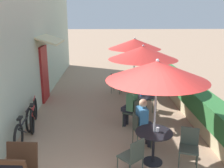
% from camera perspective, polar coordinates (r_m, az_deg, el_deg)
% --- Properties ---
extents(cafe_facade_wall, '(0.98, 13.06, 4.20)m').
position_cam_1_polar(cafe_facade_wall, '(10.24, -15.77, 8.62)').
color(cafe_facade_wall, '#B2C1AD').
rests_on(cafe_facade_wall, ground_plane).
extents(planter_hedge, '(0.60, 12.06, 1.01)m').
position_cam_1_polar(planter_hedge, '(10.66, 13.76, 0.49)').
color(planter_hedge, tan).
rests_on(planter_hedge, ground_plane).
extents(patio_table_near, '(0.81, 0.81, 0.75)m').
position_cam_1_polar(patio_table_near, '(5.68, 9.50, -12.46)').
color(patio_table_near, black).
rests_on(patio_table_near, ground_plane).
extents(patio_umbrella_near, '(2.11, 2.11, 2.35)m').
position_cam_1_polar(patio_umbrella_near, '(5.15, 10.26, 3.00)').
color(patio_umbrella_near, '#B7B7BC').
rests_on(patio_umbrella_near, ground_plane).
extents(cafe_chair_near_left, '(0.47, 0.47, 0.87)m').
position_cam_1_polar(cafe_chair_near_left, '(6.29, 6.27, -9.84)').
color(cafe_chair_near_left, '#384238').
rests_on(cafe_chair_near_left, ground_plane).
extents(seated_patron_near_left, '(0.45, 0.39, 1.25)m').
position_cam_1_polar(seated_patron_near_left, '(6.26, 7.30, -8.31)').
color(seated_patron_near_left, '#23232D').
rests_on(seated_patron_near_left, ground_plane).
extents(cafe_chair_near_right, '(0.56, 0.56, 0.87)m').
position_cam_1_polar(cafe_chair_near_right, '(5.15, 4.84, -15.91)').
color(cafe_chair_near_right, '#384238').
rests_on(cafe_chair_near_right, ground_plane).
extents(cafe_chair_near_back, '(0.51, 0.51, 0.87)m').
position_cam_1_polar(cafe_chair_near_back, '(5.73, 17.19, -13.14)').
color(cafe_chair_near_back, '#384238').
rests_on(cafe_chair_near_back, ground_plane).
extents(coffee_cup_near, '(0.07, 0.07, 0.09)m').
position_cam_1_polar(coffee_cup_near, '(5.60, 10.38, -10.19)').
color(coffee_cup_near, white).
rests_on(coffee_cup_near, patio_table_near).
extents(patio_table_mid, '(0.81, 0.81, 0.75)m').
position_cam_1_polar(patio_table_mid, '(8.00, 6.73, -3.97)').
color(patio_table_mid, black).
rests_on(patio_table_mid, ground_plane).
extents(patio_umbrella_mid, '(2.11, 2.11, 2.35)m').
position_cam_1_polar(patio_umbrella_mid, '(7.63, 7.10, 7.09)').
color(patio_umbrella_mid, '#B7B7BC').
rests_on(patio_umbrella_mid, ground_plane).
extents(cafe_chair_mid_left, '(0.55, 0.55, 0.87)m').
position_cam_1_polar(cafe_chair_mid_left, '(7.34, 4.96, -6.05)').
color(cafe_chair_mid_left, '#384238').
rests_on(cafe_chair_mid_left, ground_plane).
extents(seated_patron_mid_left, '(0.51, 0.48, 1.25)m').
position_cam_1_polar(seated_patron_mid_left, '(7.32, 4.20, -4.65)').
color(seated_patron_mid_left, '#23232D').
rests_on(seated_patron_mid_left, ground_plane).
extents(cafe_chair_mid_right, '(0.55, 0.55, 0.87)m').
position_cam_1_polar(cafe_chair_mid_right, '(8.69, 8.21, -2.71)').
color(cafe_chair_mid_right, '#384238').
rests_on(cafe_chair_mid_right, ground_plane).
extents(coffee_cup_mid, '(0.07, 0.07, 0.09)m').
position_cam_1_polar(coffee_cup_mid, '(7.85, 6.73, -2.49)').
color(coffee_cup_mid, teal).
rests_on(coffee_cup_mid, patio_table_mid).
extents(patio_table_far, '(0.81, 0.81, 0.75)m').
position_cam_1_polar(patio_table_far, '(10.36, 4.99, 0.57)').
color(patio_table_far, black).
rests_on(patio_table_far, ground_plane).
extents(patio_umbrella_far, '(2.11, 2.11, 2.35)m').
position_cam_1_polar(patio_umbrella_far, '(10.08, 5.20, 9.12)').
color(patio_umbrella_far, '#B7B7BC').
rests_on(patio_umbrella_far, ground_plane).
extents(cafe_chair_far_left, '(0.51, 0.51, 0.87)m').
position_cam_1_polar(cafe_chair_far_left, '(10.31, 9.13, 0.12)').
color(cafe_chair_far_left, '#384238').
rests_on(cafe_chair_far_left, ground_plane).
extents(cafe_chair_far_right, '(0.51, 0.51, 0.87)m').
position_cam_1_polar(cafe_chair_far_right, '(10.49, 0.93, 0.59)').
color(cafe_chair_far_right, '#384238').
rests_on(cafe_chair_far_right, ground_plane).
extents(bicycle_leaning, '(0.13, 1.76, 0.79)m').
position_cam_1_polar(bicycle_leaning, '(6.97, -19.41, -9.48)').
color(bicycle_leaning, black).
rests_on(bicycle_leaning, ground_plane).
extents(bicycle_second, '(0.37, 1.73, 0.78)m').
position_cam_1_polar(bicycle_second, '(7.80, -17.46, -6.66)').
color(bicycle_second, black).
rests_on(bicycle_second, ground_plane).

